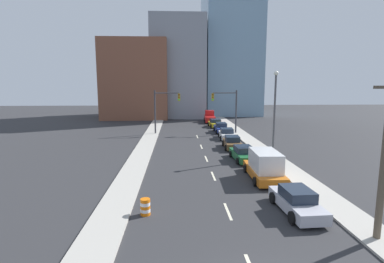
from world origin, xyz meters
The scene contains 22 objects.
sidewalk_left centered at (-6.68, 44.65, 0.06)m, with size 2.14×89.29×0.13m.
sidewalk_right centered at (6.68, 44.65, 0.06)m, with size 2.14×89.29×0.13m.
lane_stripe_at_8m centered at (0.00, 7.71, 0.00)m, with size 0.16×2.40×0.01m, color beige.
lane_stripe_at_15m centered at (0.00, 14.55, 0.00)m, with size 0.16×2.40×0.01m, color beige.
lane_stripe_at_20m centered at (0.00, 20.28, 0.00)m, with size 0.16×2.40×0.01m, color beige.
lane_stripe_at_26m centered at (0.00, 26.17, 0.00)m, with size 0.16×2.40×0.01m, color beige.
lane_stripe_at_33m centered at (0.00, 33.18, 0.00)m, with size 0.16×2.40×0.01m, color beige.
building_brick_left centered at (-11.77, 60.90, 8.40)m, with size 14.00×16.00×16.79m.
building_office_center centered at (-2.47, 64.90, 11.03)m, with size 12.00×20.00×22.06m.
building_glass_right centered at (10.66, 68.90, 19.60)m, with size 13.00×20.00×39.20m.
traffic_signal_left centered at (-5.07, 35.88, 4.18)m, with size 3.86×0.35×6.52m.
traffic_signal_right centered at (5.03, 35.88, 4.18)m, with size 3.86×0.35×6.52m.
traffic_barrel centered at (-4.76, 7.47, 0.47)m, with size 0.56×0.56×0.95m.
street_lamp centered at (6.82, 20.55, 5.00)m, with size 0.44×0.44×8.65m.
sedan_silver centered at (3.94, 7.36, 0.66)m, with size 2.14×4.66×1.44m.
box_truck_orange centered at (3.89, 13.56, 1.06)m, with size 2.56×5.71×2.26m.
sedan_green centered at (3.57, 19.50, 0.64)m, with size 2.26×4.74×1.41m.
sedan_brown centered at (3.51, 25.10, 0.66)m, with size 2.17×4.48×1.45m.
sedan_white centered at (3.94, 31.43, 0.65)m, with size 2.25×4.61×1.43m.
sedan_blue centered at (3.99, 36.99, 0.69)m, with size 2.03×4.78×1.51m.
sedan_yellow centered at (3.88, 43.03, 0.64)m, with size 2.36×4.65×1.39m.
pickup_truck_red centered at (3.65, 49.88, 0.91)m, with size 2.43×5.81×2.27m.
Camera 1 is at (-2.97, -8.71, 7.31)m, focal length 28.00 mm.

